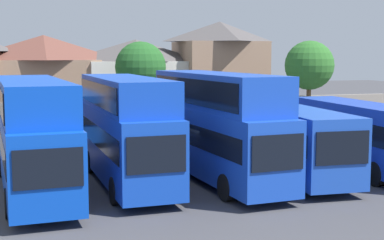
{
  "coord_description": "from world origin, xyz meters",
  "views": [
    {
      "loc": [
        -8.75,
        -24.44,
        5.82
      ],
      "look_at": [
        0.0,
        3.0,
        2.5
      ],
      "focal_mm": 52.96,
      "sensor_mm": 36.0,
      "label": 1
    }
  ],
  "objects_px": {
    "bus_8": "(156,109)",
    "bus_9": "(226,106)",
    "tree_right_of_lot": "(309,65)",
    "house_terrace_right": "(136,73)",
    "house_terrace_centre": "(44,73)",
    "house_terrace_far_right": "(220,64)",
    "bus_7": "(118,109)",
    "bus_3": "(217,121)",
    "bus_4": "(288,137)",
    "bus_6": "(48,112)",
    "tree_left_of_lot": "(141,67)",
    "bus_1": "(33,129)",
    "bus_5": "(360,133)",
    "bus_2": "(126,125)"
  },
  "relations": [
    {
      "from": "bus_5",
      "to": "house_terrace_right",
      "type": "distance_m",
      "value": 36.54
    },
    {
      "from": "bus_5",
      "to": "tree_right_of_lot",
      "type": "relative_size",
      "value": 1.43
    },
    {
      "from": "bus_5",
      "to": "house_terrace_centre",
      "type": "height_order",
      "value": "house_terrace_centre"
    },
    {
      "from": "bus_3",
      "to": "bus_8",
      "type": "xyz_separation_m",
      "value": [
        0.99,
        15.49,
        -0.87
      ]
    },
    {
      "from": "bus_2",
      "to": "bus_8",
      "type": "relative_size",
      "value": 0.95
    },
    {
      "from": "bus_4",
      "to": "bus_8",
      "type": "height_order",
      "value": "bus_8"
    },
    {
      "from": "bus_1",
      "to": "bus_3",
      "type": "distance_m",
      "value": 8.15
    },
    {
      "from": "bus_9",
      "to": "tree_left_of_lot",
      "type": "height_order",
      "value": "tree_left_of_lot"
    },
    {
      "from": "bus_3",
      "to": "tree_left_of_lot",
      "type": "bearing_deg",
      "value": 170.87
    },
    {
      "from": "bus_5",
      "to": "bus_2",
      "type": "bearing_deg",
      "value": -90.83
    },
    {
      "from": "bus_8",
      "to": "tree_right_of_lot",
      "type": "bearing_deg",
      "value": 113.7
    },
    {
      "from": "bus_6",
      "to": "house_terrace_far_right",
      "type": "height_order",
      "value": "house_terrace_far_right"
    },
    {
      "from": "bus_7",
      "to": "bus_6",
      "type": "bearing_deg",
      "value": -89.59
    },
    {
      "from": "house_terrace_right",
      "to": "house_terrace_far_right",
      "type": "distance_m",
      "value": 9.39
    },
    {
      "from": "bus_2",
      "to": "tree_left_of_lot",
      "type": "xyz_separation_m",
      "value": [
        6.82,
        27.61,
        1.93
      ]
    },
    {
      "from": "bus_7",
      "to": "bus_9",
      "type": "bearing_deg",
      "value": 90.51
    },
    {
      "from": "bus_6",
      "to": "bus_8",
      "type": "bearing_deg",
      "value": 86.14
    },
    {
      "from": "bus_3",
      "to": "house_terrace_right",
      "type": "height_order",
      "value": "house_terrace_right"
    },
    {
      "from": "bus_1",
      "to": "bus_5",
      "type": "relative_size",
      "value": 1.17
    },
    {
      "from": "bus_6",
      "to": "bus_8",
      "type": "height_order",
      "value": "bus_8"
    },
    {
      "from": "bus_6",
      "to": "bus_9",
      "type": "xyz_separation_m",
      "value": [
        12.99,
        -0.4,
        0.1
      ]
    },
    {
      "from": "bus_8",
      "to": "tree_right_of_lot",
      "type": "height_order",
      "value": "tree_right_of_lot"
    },
    {
      "from": "bus_4",
      "to": "house_terrace_right",
      "type": "xyz_separation_m",
      "value": [
        0.26,
        36.1,
        1.92
      ]
    },
    {
      "from": "bus_6",
      "to": "bus_8",
      "type": "relative_size",
      "value": 0.95
    },
    {
      "from": "house_terrace_right",
      "to": "house_terrace_far_right",
      "type": "height_order",
      "value": "house_terrace_far_right"
    },
    {
      "from": "bus_2",
      "to": "bus_3",
      "type": "relative_size",
      "value": 0.93
    },
    {
      "from": "tree_right_of_lot",
      "to": "house_terrace_centre",
      "type": "bearing_deg",
      "value": 152.59
    },
    {
      "from": "bus_6",
      "to": "bus_5",
      "type": "bearing_deg",
      "value": 40.04
    },
    {
      "from": "bus_3",
      "to": "bus_7",
      "type": "xyz_separation_m",
      "value": [
        -1.79,
        15.6,
        -0.79
      ]
    },
    {
      "from": "bus_6",
      "to": "house_terrace_centre",
      "type": "relative_size",
      "value": 0.9
    },
    {
      "from": "house_terrace_right",
      "to": "bus_1",
      "type": "bearing_deg",
      "value": -108.65
    },
    {
      "from": "bus_4",
      "to": "tree_right_of_lot",
      "type": "relative_size",
      "value": 1.5
    },
    {
      "from": "bus_6",
      "to": "bus_7",
      "type": "xyz_separation_m",
      "value": [
        4.8,
        -0.15,
        0.13
      ]
    },
    {
      "from": "bus_3",
      "to": "bus_4",
      "type": "relative_size",
      "value": 1.03
    },
    {
      "from": "bus_9",
      "to": "house_terrace_centre",
      "type": "distance_m",
      "value": 23.96
    },
    {
      "from": "bus_7",
      "to": "house_terrace_far_right",
      "type": "xyz_separation_m",
      "value": [
        15.02,
        19.54,
        2.8
      ]
    },
    {
      "from": "house_terrace_centre",
      "to": "tree_right_of_lot",
      "type": "xyz_separation_m",
      "value": [
        23.7,
        -12.29,
        0.81
      ]
    },
    {
      "from": "bus_2",
      "to": "bus_5",
      "type": "relative_size",
      "value": 1.01
    },
    {
      "from": "bus_7",
      "to": "house_terrace_right",
      "type": "distance_m",
      "value": 21.49
    },
    {
      "from": "bus_9",
      "to": "tree_right_of_lot",
      "type": "bearing_deg",
      "value": 126.67
    },
    {
      "from": "bus_9",
      "to": "house_terrace_right",
      "type": "distance_m",
      "value": 21.1
    },
    {
      "from": "house_terrace_centre",
      "to": "house_terrace_far_right",
      "type": "bearing_deg",
      "value": -2.43
    },
    {
      "from": "tree_right_of_lot",
      "to": "bus_5",
      "type": "bearing_deg",
      "value": -113.66
    },
    {
      "from": "bus_6",
      "to": "house_terrace_far_right",
      "type": "xyz_separation_m",
      "value": [
        19.82,
        19.39,
        2.94
      ]
    },
    {
      "from": "house_terrace_right",
      "to": "bus_6",
      "type": "bearing_deg",
      "value": -117.25
    },
    {
      "from": "tree_left_of_lot",
      "to": "bus_4",
      "type": "bearing_deg",
      "value": -87.95
    },
    {
      "from": "house_terrace_far_right",
      "to": "tree_left_of_lot",
      "type": "height_order",
      "value": "house_terrace_far_right"
    },
    {
      "from": "bus_3",
      "to": "bus_7",
      "type": "bearing_deg",
      "value": -177.12
    },
    {
      "from": "bus_2",
      "to": "bus_4",
      "type": "xyz_separation_m",
      "value": [
        7.82,
        -0.42,
        -0.82
      ]
    },
    {
      "from": "bus_8",
      "to": "bus_9",
      "type": "relative_size",
      "value": 0.96
    }
  ]
}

